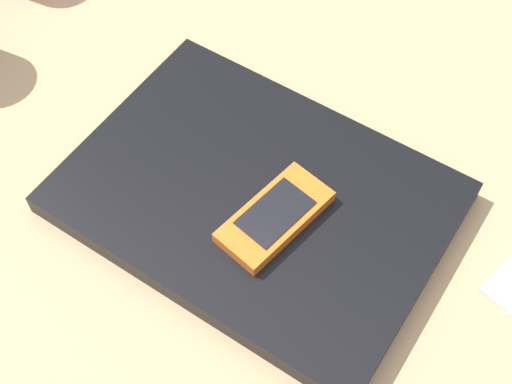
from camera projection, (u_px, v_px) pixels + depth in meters
The scene contains 3 objects.
desk_surface at pixel (339, 262), 62.45cm from camera, with size 120.00×80.00×3.00cm, color tan.
laptop_closed at pixel (256, 198), 63.20cm from camera, with size 33.35×24.03×2.19cm, color black.
cell_phone_on_laptop at pixel (275, 216), 60.07cm from camera, with size 7.78×11.41×1.32cm.
Camera 1 is at (-6.23, 29.69, 56.96)cm, focal length 48.88 mm.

